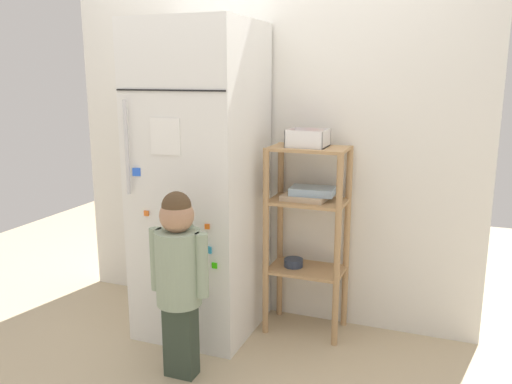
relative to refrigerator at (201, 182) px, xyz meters
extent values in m
plane|color=tan|center=(0.27, -0.02, -0.90)|extent=(6.00, 6.00, 0.00)
cube|color=silver|center=(0.27, 0.35, 0.25)|extent=(2.63, 0.03, 2.31)
cube|color=white|center=(0.00, 0.00, 0.00)|extent=(0.64, 0.65, 1.81)
cube|color=black|center=(0.00, -0.33, 0.53)|extent=(0.63, 0.01, 0.01)
cylinder|color=silver|center=(-0.26, -0.35, 0.23)|extent=(0.02, 0.02, 0.50)
cube|color=white|center=(-0.03, -0.33, 0.30)|extent=(0.17, 0.01, 0.19)
cube|color=orange|center=(-0.17, -0.33, -0.12)|extent=(0.03, 0.01, 0.03)
cube|color=#35D70C|center=(0.24, -0.33, -0.37)|extent=(0.03, 0.01, 0.03)
cube|color=#5316D5|center=(-0.03, -0.33, -0.31)|extent=(0.04, 0.02, 0.03)
cube|color=#2393C4|center=(0.21, -0.33, -0.29)|extent=(0.04, 0.02, 0.04)
cube|color=orange|center=(0.20, -0.33, -0.16)|extent=(0.03, 0.02, 0.03)
cube|color=blue|center=(-0.22, -0.33, 0.10)|extent=(0.04, 0.02, 0.04)
cube|color=#334033|center=(0.14, -0.54, -0.71)|extent=(0.16, 0.10, 0.40)
cylinder|color=gray|center=(0.14, -0.54, -0.32)|extent=(0.23, 0.23, 0.38)
sphere|color=gray|center=(0.14, -0.47, -0.14)|extent=(0.10, 0.10, 0.10)
sphere|color=#A87A5B|center=(0.14, -0.54, -0.05)|extent=(0.17, 0.17, 0.17)
sphere|color=#4C3823|center=(0.14, -0.54, -0.01)|extent=(0.14, 0.14, 0.14)
cylinder|color=gray|center=(0.02, -0.54, -0.29)|extent=(0.06, 0.06, 0.32)
cylinder|color=gray|center=(0.27, -0.54, -0.29)|extent=(0.06, 0.06, 0.32)
cylinder|color=tan|center=(0.39, 0.04, -0.35)|extent=(0.04, 0.04, 1.12)
cylinder|color=tan|center=(0.81, 0.04, -0.35)|extent=(0.04, 0.04, 1.12)
cylinder|color=tan|center=(0.39, 0.31, -0.35)|extent=(0.04, 0.04, 1.12)
cylinder|color=tan|center=(0.81, 0.31, -0.35)|extent=(0.04, 0.04, 1.12)
cube|color=tan|center=(0.60, 0.17, 0.20)|extent=(0.44, 0.28, 0.02)
cube|color=tan|center=(0.60, 0.17, -0.11)|extent=(0.44, 0.28, 0.02)
cube|color=tan|center=(0.60, 0.17, -0.52)|extent=(0.44, 0.28, 0.02)
cube|color=#C6AD8E|center=(0.58, 0.17, -0.08)|extent=(0.26, 0.18, 0.03)
cube|color=#99B2C6|center=(0.62, 0.19, -0.04)|extent=(0.26, 0.18, 0.04)
cylinder|color=#2D384C|center=(0.52, 0.17, -0.49)|extent=(0.11, 0.11, 0.05)
cube|color=white|center=(0.59, 0.18, 0.22)|extent=(0.22, 0.20, 0.01)
cube|color=white|center=(0.59, 0.09, 0.26)|extent=(0.22, 0.01, 0.10)
cube|color=white|center=(0.59, 0.28, 0.26)|extent=(0.22, 0.01, 0.10)
cube|color=white|center=(0.48, 0.18, 0.26)|extent=(0.01, 0.20, 0.10)
cube|color=white|center=(0.70, 0.18, 0.26)|extent=(0.01, 0.20, 0.10)
sphere|color=red|center=(0.58, 0.21, 0.26)|extent=(0.08, 0.08, 0.08)
sphere|color=#A63E1F|center=(0.56, 0.16, 0.25)|extent=(0.07, 0.07, 0.07)
sphere|color=orange|center=(0.62, 0.19, 0.25)|extent=(0.07, 0.07, 0.07)
camera|label=1|loc=(1.37, -2.68, 0.61)|focal=36.70mm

